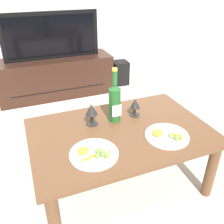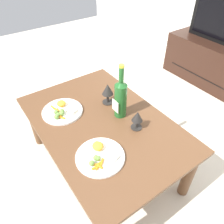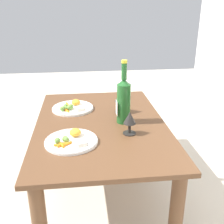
{
  "view_description": "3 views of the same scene",
  "coord_description": "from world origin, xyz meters",
  "px_view_note": "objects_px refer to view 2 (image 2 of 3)",
  "views": [
    {
      "loc": [
        -0.54,
        -1.21,
        1.34
      ],
      "look_at": [
        -0.03,
        0.07,
        0.56
      ],
      "focal_mm": 39.05,
      "sensor_mm": 36.0,
      "label": 1
    },
    {
      "loc": [
        0.9,
        -0.56,
        1.44
      ],
      "look_at": [
        0.02,
        0.06,
        0.52
      ],
      "focal_mm": 35.24,
      "sensor_mm": 36.0,
      "label": 2
    },
    {
      "loc": [
        1.51,
        -0.11,
        1.13
      ],
      "look_at": [
        0.0,
        0.07,
        0.52
      ],
      "focal_mm": 43.87,
      "sensor_mm": 36.0,
      "label": 3
    }
  ],
  "objects_px": {
    "dining_table": "(103,130)",
    "goblet_right": "(137,117)",
    "wine_bottle": "(121,97)",
    "goblet_left": "(108,90)",
    "dinner_plate_right": "(100,156)",
    "dinner_plate_left": "(62,111)"
  },
  "relations": [
    {
      "from": "dining_table",
      "to": "dinner_plate_right",
      "type": "relative_size",
      "value": 4.22
    },
    {
      "from": "goblet_left",
      "to": "dinner_plate_left",
      "type": "bearing_deg",
      "value": -105.73
    },
    {
      "from": "goblet_left",
      "to": "dinner_plate_left",
      "type": "distance_m",
      "value": 0.34
    },
    {
      "from": "dining_table",
      "to": "goblet_left",
      "type": "height_order",
      "value": "goblet_left"
    },
    {
      "from": "goblet_right",
      "to": "dinner_plate_right",
      "type": "height_order",
      "value": "goblet_right"
    },
    {
      "from": "goblet_left",
      "to": "dinner_plate_left",
      "type": "xyz_separation_m",
      "value": [
        -0.09,
        -0.32,
        -0.09
      ]
    },
    {
      "from": "goblet_left",
      "to": "dinner_plate_right",
      "type": "xyz_separation_m",
      "value": [
        0.39,
        -0.32,
        -0.09
      ]
    },
    {
      "from": "goblet_left",
      "to": "goblet_right",
      "type": "distance_m",
      "value": 0.32
    },
    {
      "from": "goblet_right",
      "to": "goblet_left",
      "type": "bearing_deg",
      "value": 180.0
    },
    {
      "from": "dining_table",
      "to": "goblet_right",
      "type": "bearing_deg",
      "value": 40.52
    },
    {
      "from": "wine_bottle",
      "to": "goblet_right",
      "type": "relative_size",
      "value": 2.91
    },
    {
      "from": "dining_table",
      "to": "dinner_plate_left",
      "type": "bearing_deg",
      "value": -144.44
    },
    {
      "from": "goblet_left",
      "to": "goblet_right",
      "type": "height_order",
      "value": "goblet_left"
    },
    {
      "from": "dinner_plate_left",
      "to": "dining_table",
      "type": "bearing_deg",
      "value": 35.56
    },
    {
      "from": "dining_table",
      "to": "dinner_plate_right",
      "type": "distance_m",
      "value": 0.3
    },
    {
      "from": "goblet_right",
      "to": "dinner_plate_left",
      "type": "height_order",
      "value": "goblet_right"
    },
    {
      "from": "goblet_left",
      "to": "dinner_plate_left",
      "type": "height_order",
      "value": "goblet_left"
    },
    {
      "from": "goblet_left",
      "to": "wine_bottle",
      "type": "bearing_deg",
      "value": -3.25
    },
    {
      "from": "goblet_right",
      "to": "dining_table",
      "type": "bearing_deg",
      "value": -139.48
    },
    {
      "from": "dining_table",
      "to": "goblet_right",
      "type": "xyz_separation_m",
      "value": [
        0.17,
        0.15,
        0.16
      ]
    },
    {
      "from": "wine_bottle",
      "to": "goblet_right",
      "type": "bearing_deg",
      "value": 3.25
    },
    {
      "from": "dining_table",
      "to": "goblet_right",
      "type": "relative_size",
      "value": 8.96
    }
  ]
}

